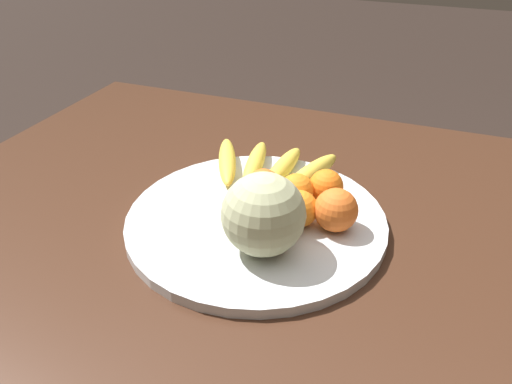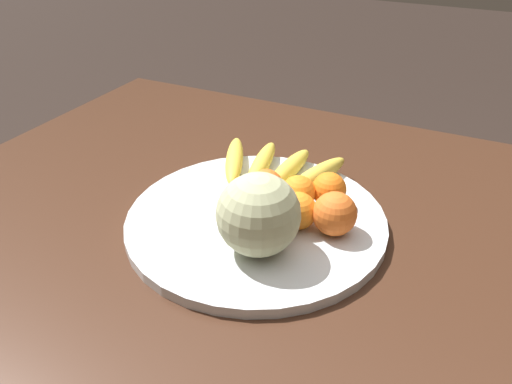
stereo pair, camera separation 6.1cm
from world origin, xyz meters
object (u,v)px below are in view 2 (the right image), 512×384
(orange_back_left, at_px, (298,192))
(produce_tag, at_px, (272,213))
(banana_bunch, at_px, (274,167))
(orange_back_right, at_px, (335,214))
(fruit_bowl, at_px, (256,220))
(orange_front_left, at_px, (298,211))
(kitchen_table, at_px, (280,260))
(orange_mid_center, at_px, (266,186))
(orange_front_right, at_px, (329,189))
(melon, at_px, (258,215))
(orange_top_small, at_px, (247,202))

(orange_back_left, relative_size, produce_tag, 0.70)
(banana_bunch, xyz_separation_m, produce_tag, (0.05, -0.13, -0.02))
(orange_back_right, xyz_separation_m, produce_tag, (-0.12, 0.00, -0.04))
(fruit_bowl, distance_m, orange_front_left, 0.09)
(orange_front_left, relative_size, orange_back_right, 0.86)
(fruit_bowl, bearing_deg, kitchen_table, 34.45)
(banana_bunch, xyz_separation_m, orange_back_right, (0.17, -0.13, 0.02))
(produce_tag, bearing_deg, fruit_bowl, -146.99)
(fruit_bowl, height_order, orange_mid_center, orange_mid_center)
(orange_back_left, relative_size, orange_back_right, 0.84)
(orange_mid_center, bearing_deg, orange_front_right, 20.58)
(orange_mid_center, bearing_deg, orange_back_left, 6.87)
(kitchen_table, height_order, orange_back_left, orange_back_left)
(banana_bunch, xyz_separation_m, orange_back_left, (0.09, -0.09, 0.01))
(orange_front_right, height_order, orange_mid_center, same)
(banana_bunch, bearing_deg, orange_back_left, -138.87)
(orange_front_left, distance_m, orange_mid_center, 0.10)
(orange_front_right, bearing_deg, banana_bunch, 158.03)
(melon, distance_m, orange_back_right, 0.14)
(melon, bearing_deg, kitchen_table, 93.69)
(melon, bearing_deg, orange_front_left, 68.56)
(fruit_bowl, distance_m, orange_mid_center, 0.07)
(kitchen_table, bearing_deg, orange_front_left, -30.04)
(orange_back_left, bearing_deg, orange_front_left, -68.79)
(kitchen_table, xyz_separation_m, orange_front_right, (0.06, 0.07, 0.14))
(banana_bunch, distance_m, orange_mid_center, 0.10)
(orange_front_left, relative_size, orange_back_left, 1.03)
(melon, distance_m, orange_front_left, 0.10)
(kitchen_table, height_order, orange_front_right, orange_front_right)
(orange_back_right, bearing_deg, orange_top_small, -171.04)
(melon, height_order, orange_back_right, melon)
(fruit_bowl, bearing_deg, melon, -61.84)
(orange_front_right, xyz_separation_m, produce_tag, (-0.08, -0.08, -0.03))
(kitchen_table, relative_size, orange_back_right, 19.27)
(orange_front_right, distance_m, orange_top_small, 0.15)
(kitchen_table, bearing_deg, melon, -86.31)
(melon, relative_size, produce_tag, 1.50)
(kitchen_table, height_order, orange_back_right, orange_back_right)
(melon, xyz_separation_m, orange_front_right, (0.06, 0.18, -0.04))
(kitchen_table, relative_size, orange_front_right, 22.76)
(melon, height_order, orange_back_left, melon)
(banana_bunch, bearing_deg, orange_front_left, -146.75)
(banana_bunch, relative_size, orange_back_left, 4.40)
(orange_front_right, distance_m, orange_mid_center, 0.11)
(orange_top_small, xyz_separation_m, produce_tag, (0.04, 0.03, -0.03))
(melon, xyz_separation_m, produce_tag, (-0.02, 0.10, -0.07))
(melon, relative_size, orange_top_small, 2.12)
(kitchen_table, relative_size, orange_top_small, 22.96)
(melon, bearing_deg, fruit_bowl, 118.16)
(melon, xyz_separation_m, orange_back_right, (0.09, 0.10, -0.03))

